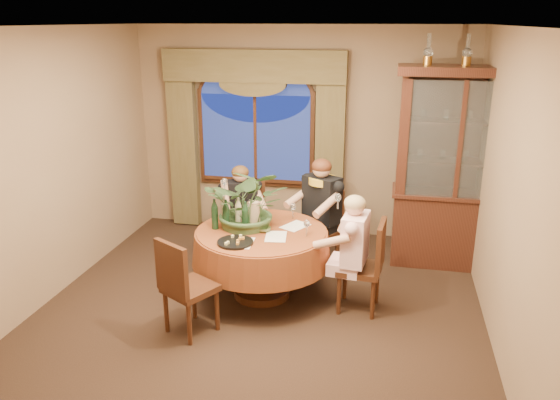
% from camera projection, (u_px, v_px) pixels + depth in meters
% --- Properties ---
extents(floor, '(5.00, 5.00, 0.00)m').
position_uv_depth(floor, '(256.00, 318.00, 5.49)').
color(floor, black).
rests_on(floor, ground).
extents(wall_back, '(4.50, 0.00, 4.50)m').
position_uv_depth(wall_back, '(300.00, 133.00, 7.37)').
color(wall_back, '#84674C').
rests_on(wall_back, ground).
extents(wall_right, '(0.00, 5.00, 5.00)m').
position_uv_depth(wall_right, '(511.00, 200.00, 4.61)').
color(wall_right, '#84674C').
rests_on(wall_right, ground).
extents(ceiling, '(5.00, 5.00, 0.00)m').
position_uv_depth(ceiling, '(251.00, 26.00, 4.61)').
color(ceiling, white).
rests_on(ceiling, wall_back).
extents(window, '(1.62, 0.10, 1.32)m').
position_uv_depth(window, '(256.00, 139.00, 7.46)').
color(window, navy).
rests_on(window, wall_back).
extents(arched_transom, '(1.60, 0.06, 0.44)m').
position_uv_depth(arched_transom, '(255.00, 81.00, 7.21)').
color(arched_transom, navy).
rests_on(arched_transom, wall_back).
extents(drapery_left, '(0.38, 0.14, 2.32)m').
position_uv_depth(drapery_left, '(184.00, 145.00, 7.65)').
color(drapery_left, '#4F4424').
rests_on(drapery_left, floor).
extents(drapery_right, '(0.38, 0.14, 2.32)m').
position_uv_depth(drapery_right, '(330.00, 152.00, 7.25)').
color(drapery_right, '#4F4424').
rests_on(drapery_right, floor).
extents(swag_valance, '(2.45, 0.16, 0.42)m').
position_uv_depth(swag_valance, '(253.00, 66.00, 7.07)').
color(swag_valance, '#4F4424').
rests_on(swag_valance, wall_back).
extents(dining_table, '(1.75, 1.75, 0.75)m').
position_uv_depth(dining_table, '(262.00, 263.00, 5.84)').
color(dining_table, maroon).
rests_on(dining_table, floor).
extents(china_cabinet, '(1.46, 0.58, 2.37)m').
position_uv_depth(china_cabinet, '(455.00, 170.00, 6.36)').
color(china_cabinet, '#321610').
rests_on(china_cabinet, floor).
extents(oil_lamp_left, '(0.11, 0.11, 0.34)m').
position_uv_depth(oil_lamp_left, '(428.00, 49.00, 6.02)').
color(oil_lamp_left, '#A5722D').
rests_on(oil_lamp_left, china_cabinet).
extents(oil_lamp_center, '(0.11, 0.11, 0.34)m').
position_uv_depth(oil_lamp_center, '(468.00, 50.00, 5.94)').
color(oil_lamp_center, '#A5722D').
rests_on(oil_lamp_center, china_cabinet).
extents(oil_lamp_right, '(0.11, 0.11, 0.34)m').
position_uv_depth(oil_lamp_right, '(508.00, 50.00, 5.86)').
color(oil_lamp_right, '#A5722D').
rests_on(oil_lamp_right, china_cabinet).
extents(chair_right, '(0.45, 0.45, 0.96)m').
position_uv_depth(chair_right, '(359.00, 266.00, 5.52)').
color(chair_right, black).
rests_on(chair_right, floor).
extents(chair_back_right, '(0.58, 0.58, 0.96)m').
position_uv_depth(chair_back_right, '(317.00, 231.00, 6.45)').
color(chair_back_right, black).
rests_on(chair_back_right, floor).
extents(chair_back, '(0.55, 0.55, 0.96)m').
position_uv_depth(chair_back, '(251.00, 223.00, 6.67)').
color(chair_back, black).
rests_on(chair_back, floor).
extents(chair_front_left, '(0.57, 0.57, 0.96)m').
position_uv_depth(chair_front_left, '(190.00, 286.00, 5.12)').
color(chair_front_left, black).
rests_on(chair_front_left, floor).
extents(person_pink, '(0.46, 0.49, 1.24)m').
position_uv_depth(person_pink, '(354.00, 254.00, 5.46)').
color(person_pink, '#F4C3CA').
rests_on(person_pink, floor).
extents(person_back, '(0.57, 0.56, 1.22)m').
position_uv_depth(person_back, '(241.00, 213.00, 6.64)').
color(person_back, black).
rests_on(person_back, floor).
extents(person_scarf, '(0.64, 0.63, 1.35)m').
position_uv_depth(person_scarf, '(322.00, 214.00, 6.43)').
color(person_scarf, black).
rests_on(person_scarf, floor).
extents(stoneware_vase, '(0.15, 0.15, 0.27)m').
position_uv_depth(stoneware_vase, '(254.00, 214.00, 5.79)').
color(stoneware_vase, tan).
rests_on(stoneware_vase, dining_table).
extents(centerpiece_plant, '(0.87, 0.97, 0.76)m').
position_uv_depth(centerpiece_plant, '(249.00, 174.00, 5.66)').
color(centerpiece_plant, '#34502C').
rests_on(centerpiece_plant, dining_table).
extents(olive_bowl, '(0.15, 0.15, 0.05)m').
position_uv_depth(olive_bowl, '(264.00, 229.00, 5.69)').
color(olive_bowl, '#546033').
rests_on(olive_bowl, dining_table).
extents(cheese_platter, '(0.36, 0.36, 0.02)m').
position_uv_depth(cheese_platter, '(235.00, 242.00, 5.39)').
color(cheese_platter, black).
rests_on(cheese_platter, dining_table).
extents(wine_bottle_0, '(0.07, 0.07, 0.33)m').
position_uv_depth(wine_bottle_0, '(245.00, 217.00, 5.63)').
color(wine_bottle_0, black).
rests_on(wine_bottle_0, dining_table).
extents(wine_bottle_1, '(0.07, 0.07, 0.33)m').
position_uv_depth(wine_bottle_1, '(215.00, 214.00, 5.72)').
color(wine_bottle_1, black).
rests_on(wine_bottle_1, dining_table).
extents(wine_bottle_2, '(0.07, 0.07, 0.33)m').
position_uv_depth(wine_bottle_2, '(238.00, 208.00, 5.88)').
color(wine_bottle_2, black).
rests_on(wine_bottle_2, dining_table).
extents(wine_bottle_3, '(0.07, 0.07, 0.33)m').
position_uv_depth(wine_bottle_3, '(226.00, 215.00, 5.70)').
color(wine_bottle_3, black).
rests_on(wine_bottle_3, dining_table).
extents(wine_bottle_4, '(0.07, 0.07, 0.33)m').
position_uv_depth(wine_bottle_4, '(238.00, 212.00, 5.76)').
color(wine_bottle_4, tan).
rests_on(wine_bottle_4, dining_table).
extents(wine_bottle_5, '(0.07, 0.07, 0.33)m').
position_uv_depth(wine_bottle_5, '(224.00, 211.00, 5.82)').
color(wine_bottle_5, tan).
rests_on(wine_bottle_5, dining_table).
extents(tasting_paper_0, '(0.25, 0.33, 0.00)m').
position_uv_depth(tasting_paper_0, '(276.00, 237.00, 5.55)').
color(tasting_paper_0, white).
rests_on(tasting_paper_0, dining_table).
extents(tasting_paper_1, '(0.33, 0.36, 0.00)m').
position_uv_depth(tasting_paper_1, '(295.00, 226.00, 5.83)').
color(tasting_paper_1, white).
rests_on(tasting_paper_1, dining_table).
extents(tasting_paper_2, '(0.22, 0.31, 0.00)m').
position_uv_depth(tasting_paper_2, '(242.00, 243.00, 5.39)').
color(tasting_paper_2, white).
rests_on(tasting_paper_2, dining_table).
extents(wine_glass_person_pink, '(0.07, 0.07, 0.18)m').
position_uv_depth(wine_glass_person_pink, '(307.00, 228.00, 5.54)').
color(wine_glass_person_pink, silver).
rests_on(wine_glass_person_pink, dining_table).
extents(wine_glass_person_back, '(0.07, 0.07, 0.18)m').
position_uv_depth(wine_glass_person_back, '(250.00, 208.00, 6.14)').
color(wine_glass_person_back, silver).
rests_on(wine_glass_person_back, dining_table).
extents(wine_glass_person_scarf, '(0.07, 0.07, 0.18)m').
position_uv_depth(wine_glass_person_scarf, '(293.00, 211.00, 6.03)').
color(wine_glass_person_scarf, silver).
rests_on(wine_glass_person_scarf, dining_table).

